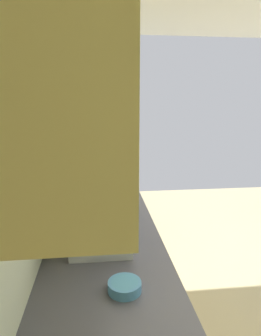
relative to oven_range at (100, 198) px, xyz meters
The scene contains 8 objects.
ground_plane 2.09m from the oven_range, 147.58° to the right, with size 6.81×6.81×0.00m, color tan.
wall_back 1.93m from the oven_range, 167.88° to the left, with size 4.37×0.12×2.55m, color beige.
counter_run 2.07m from the oven_range, behind, with size 3.55×0.67×0.91m.
upper_cabinets 2.51m from the oven_range, behind, with size 2.61×0.33×0.63m.
oven_range is the anchor object (origin of this frame).
microwave 2.13m from the oven_range, behind, with size 0.49×0.33×0.33m.
bowl 2.57m from the oven_range, behind, with size 0.14×0.14×0.04m.
kettle 0.89m from the oven_range, behind, with size 0.20×0.15×0.19m.
Camera 1 is at (-1.88, 1.10, 1.70)m, focal length 30.89 mm.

